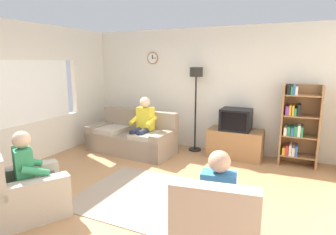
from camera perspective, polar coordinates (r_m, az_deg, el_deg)
ground_plane at (r=4.38m, az=-3.33°, el=-15.44°), size 12.00×12.00×0.00m
back_wall_assembly at (r=6.41m, az=7.90°, el=5.64°), size 6.20×0.17×2.70m
left_wall_assembly at (r=5.90m, az=-28.63°, el=3.77°), size 0.12×5.80×2.70m
couch at (r=6.26m, az=-7.26°, el=-4.14°), size 1.96×1.01×0.90m
tv_stand at (r=6.03m, az=13.44°, el=-5.15°), size 1.10×0.56×0.59m
tv at (r=5.89m, az=13.62°, el=-0.40°), size 0.60×0.49×0.44m
bookshelf at (r=5.88m, az=24.74°, el=-1.38°), size 0.68×0.36×1.55m
floor_lamp at (r=6.15m, az=5.69°, el=6.39°), size 0.28×0.28×1.85m
armchair_near_window at (r=4.20m, az=-26.73°, el=-13.56°), size 1.13×1.16×0.90m
armchair_near_bookshelf at (r=3.13m, az=9.87°, el=-21.28°), size 0.92×0.99×0.90m
area_rug at (r=4.30m, az=-2.72°, el=-15.88°), size 2.20×1.70×0.01m
person_on_couch at (r=5.91m, az=-5.15°, el=-1.18°), size 0.53×0.56×1.24m
person_in_left_armchair at (r=4.09m, az=-25.88°, el=-9.35°), size 0.61×0.63×1.12m
person_in_right_armchair at (r=3.06m, az=10.28°, el=-15.40°), size 0.55×0.58×1.12m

